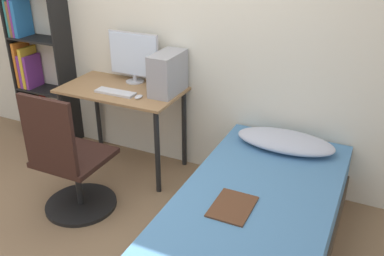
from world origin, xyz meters
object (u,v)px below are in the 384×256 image
(office_chair, at_px, (70,169))
(keyboard, at_px, (115,92))
(monitor, at_px, (134,56))
(pc_tower, at_px, (168,73))
(bed, at_px, (255,225))
(bookshelf, at_px, (35,70))

(office_chair, relative_size, keyboard, 2.86)
(monitor, relative_size, pc_tower, 1.32)
(pc_tower, bearing_deg, keyboard, -152.29)
(monitor, height_order, keyboard, monitor)
(bed, bearing_deg, office_chair, -175.04)
(office_chair, distance_m, keyboard, 0.76)
(keyboard, relative_size, pc_tower, 0.95)
(bookshelf, height_order, bed, bookshelf)
(bed, distance_m, monitor, 1.84)
(office_chair, height_order, pc_tower, pc_tower)
(bookshelf, distance_m, office_chair, 1.55)
(monitor, bearing_deg, pc_tower, -15.45)
(office_chair, xyz_separation_m, monitor, (0.00, 0.97, 0.62))
(monitor, distance_m, keyboard, 0.39)
(bookshelf, relative_size, monitor, 3.19)
(bed, bearing_deg, keyboard, 159.88)
(bookshelf, xyz_separation_m, bed, (2.62, -0.82, -0.48))
(keyboard, bearing_deg, bookshelf, 166.20)
(office_chair, bearing_deg, pc_tower, 65.01)
(monitor, bearing_deg, bookshelf, -178.57)
(bookshelf, distance_m, monitor, 1.21)
(bookshelf, height_order, keyboard, bookshelf)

